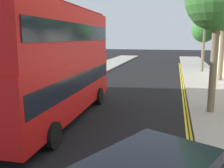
# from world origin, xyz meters

# --- Properties ---
(sidewalk_right) EXTENTS (4.00, 80.00, 0.14)m
(sidewalk_right) POSITION_xyz_m (6.50, 16.00, 0.07)
(sidewalk_right) COLOR #9E9991
(sidewalk_right) RESTS_ON ground
(sidewalk_left) EXTENTS (4.00, 80.00, 0.14)m
(sidewalk_left) POSITION_xyz_m (-6.50, 16.00, 0.07)
(sidewalk_left) COLOR #9E9991
(sidewalk_left) RESTS_ON ground
(kerb_line_outer) EXTENTS (0.10, 56.00, 0.01)m
(kerb_line_outer) POSITION_xyz_m (4.40, 14.00, 0.00)
(kerb_line_outer) COLOR yellow
(kerb_line_outer) RESTS_ON ground
(kerb_line_inner) EXTENTS (0.10, 56.00, 0.01)m
(kerb_line_inner) POSITION_xyz_m (4.24, 14.00, 0.00)
(kerb_line_inner) COLOR yellow
(kerb_line_inner) RESTS_ON ground
(double_decker_bus_away) EXTENTS (3.04, 10.88, 5.64)m
(double_decker_bus_away) POSITION_xyz_m (-2.10, 10.13, 3.03)
(double_decker_bus_away) COLOR red
(double_decker_bus_away) RESTS_ON ground
(pedestrian_far) EXTENTS (0.34, 0.22, 1.62)m
(pedestrian_far) POSITION_xyz_m (6.71, 21.52, 0.99)
(pedestrian_far) COLOR #2D2D38
(pedestrian_far) RESTS_ON sidewalk_right
(street_tree_mid) EXTENTS (3.41, 3.41, 6.74)m
(street_tree_mid) POSITION_xyz_m (7.41, 37.83, 5.15)
(street_tree_mid) COLOR #6B6047
(street_tree_mid) RESTS_ON sidewalk_right
(street_tree_distant) EXTENTS (3.52, 3.52, 8.66)m
(street_tree_distant) POSITION_xyz_m (6.80, 30.67, 7.00)
(street_tree_distant) COLOR #6B6047
(street_tree_distant) RESTS_ON sidewalk_right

